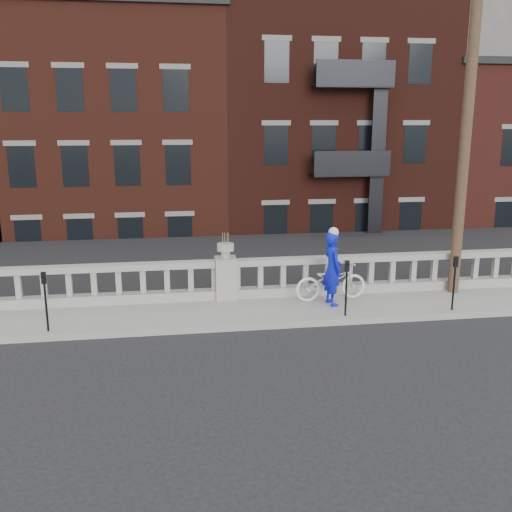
{
  "coord_description": "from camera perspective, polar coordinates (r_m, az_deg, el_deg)",
  "views": [
    {
      "loc": [
        -1.38,
        -10.36,
        4.75
      ],
      "look_at": [
        0.68,
        3.2,
        1.45
      ],
      "focal_mm": 40.0,
      "sensor_mm": 36.0,
      "label": 1
    }
  ],
  "objects": [
    {
      "name": "bicycle",
      "position": [
        14.94,
        7.49,
        -2.51
      ],
      "size": [
        1.96,
        0.84,
        1.0
      ],
      "primitive_type": "imported",
      "rotation": [
        0.0,
        0.0,
        1.67
      ],
      "color": "white",
      "rests_on": "sidewalk"
    },
    {
      "name": "utility_pole",
      "position": [
        15.89,
        20.52,
        14.47
      ],
      "size": [
        1.6,
        0.28,
        10.0
      ],
      "color": "#422D1E",
      "rests_on": "sidewalk"
    },
    {
      "name": "ground",
      "position": [
        11.48,
        -1.0,
        -10.9
      ],
      "size": [
        120.0,
        120.0,
        0.0
      ],
      "primitive_type": "plane",
      "color": "black",
      "rests_on": "ground"
    },
    {
      "name": "parking_meter_c",
      "position": [
        13.68,
        9.04,
        -2.56
      ],
      "size": [
        0.1,
        0.09,
        1.36
      ],
      "color": "black",
      "rests_on": "sidewalk"
    },
    {
      "name": "lower_level",
      "position": [
        33.53,
        -5.39,
        9.85
      ],
      "size": [
        80.0,
        44.0,
        20.8
      ],
      "color": "#605E59",
      "rests_on": "ground"
    },
    {
      "name": "balustrade",
      "position": [
        14.95,
        -3.03,
        -2.43
      ],
      "size": [
        28.0,
        0.34,
        1.03
      ],
      "color": "gray",
      "rests_on": "sidewalk"
    },
    {
      "name": "sidewalk",
      "position": [
        14.22,
        -2.62,
        -5.67
      ],
      "size": [
        32.0,
        2.2,
        0.15
      ],
      "primitive_type": "cube",
      "color": "gray",
      "rests_on": "ground"
    },
    {
      "name": "parking_meter_b",
      "position": [
        13.35,
        -20.33,
        -3.66
      ],
      "size": [
        0.1,
        0.09,
        1.36
      ],
      "color": "black",
      "rests_on": "sidewalk"
    },
    {
      "name": "parking_meter_d",
      "position": [
        14.73,
        19.24,
        -2.0
      ],
      "size": [
        0.1,
        0.09,
        1.36
      ],
      "color": "black",
      "rests_on": "sidewalk"
    },
    {
      "name": "planter_pedestal",
      "position": [
        14.9,
        -3.04,
        -1.73
      ],
      "size": [
        0.55,
        0.55,
        1.76
      ],
      "color": "gray",
      "rests_on": "sidewalk"
    },
    {
      "name": "cyclist",
      "position": [
        14.46,
        7.64,
        -1.23
      ],
      "size": [
        0.55,
        0.75,
        1.89
      ],
      "primitive_type": "imported",
      "rotation": [
        0.0,
        0.0,
        1.72
      ],
      "color": "#0D16C6",
      "rests_on": "sidewalk"
    }
  ]
}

